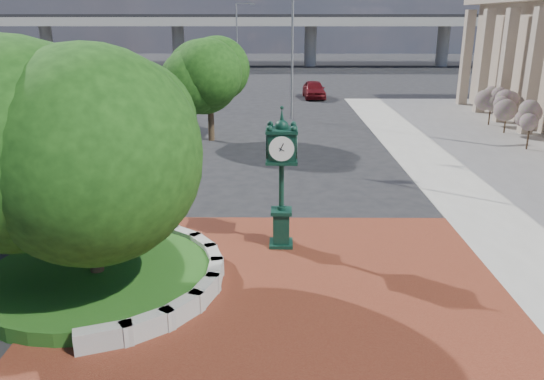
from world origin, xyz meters
The scene contains 14 objects.
ground centered at (0.00, 0.00, 0.00)m, with size 200.00×200.00×0.00m, color black.
plaza centered at (0.00, -1.00, 0.02)m, with size 12.00×12.00×0.04m, color maroon.
planter_wall centered at (-2.71, 0.00, 0.27)m, with size 2.96×6.77×0.54m.
grass_bed centered at (-5.00, 0.00, 0.20)m, with size 6.10×6.10×0.40m, color #1F4914.
overpass centered at (-0.22, 70.00, 6.54)m, with size 90.00×12.00×7.50m.
tree_planter centered at (-5.00, 0.00, 3.72)m, with size 5.20×5.20×6.33m.
tree_street centered at (-4.00, 18.00, 3.24)m, with size 4.40×4.40×5.45m.
post_clock centered at (0.02, 2.57, 2.42)m, with size 0.94×0.94×4.41m.
parked_car centered at (3.28, 35.63, 0.78)m, with size 1.85×4.61×1.57m, color #570C11.
street_lamp_near centered at (1.19, 25.03, 5.62)m, with size 2.15×0.46×9.59m.
street_lamp_far centered at (-3.83, 41.03, 4.91)m, with size 1.88×0.36×8.37m.
shrub_near centered at (13.71, 15.69, 1.59)m, with size 1.20×1.20×2.20m.
shrub_mid centered at (14.25, 20.06, 1.59)m, with size 1.20×1.20×2.20m.
shrub_far centered at (14.28, 22.72, 1.59)m, with size 1.20×1.20×2.20m.
Camera 1 is at (-0.14, -12.99, 6.93)m, focal length 35.00 mm.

